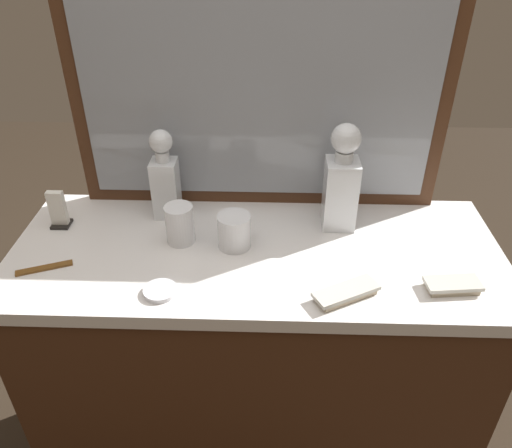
% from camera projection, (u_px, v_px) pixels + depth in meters
% --- Properties ---
extents(ground_plane, '(6.00, 6.00, 0.00)m').
position_uv_depth(ground_plane, '(256.00, 444.00, 1.84)').
color(ground_plane, '#2D2319').
extents(dresser, '(1.32, 0.54, 0.88)m').
position_uv_depth(dresser, '(256.00, 361.00, 1.59)').
color(dresser, '#472816').
rests_on(dresser, ground_plane).
extents(dresser_mirror, '(1.05, 0.03, 0.65)m').
position_uv_depth(dresser_mirror, '(259.00, 99.00, 1.38)').
color(dresser_mirror, '#472816').
rests_on(dresser_mirror, dresser).
extents(crystal_decanter_center, '(0.09, 0.09, 0.31)m').
position_uv_depth(crystal_decanter_center, '(341.00, 187.00, 1.38)').
color(crystal_decanter_center, white).
rests_on(crystal_decanter_center, dresser).
extents(crystal_decanter_front, '(0.07, 0.07, 0.27)m').
position_uv_depth(crystal_decanter_front, '(165.00, 183.00, 1.44)').
color(crystal_decanter_front, white).
rests_on(crystal_decanter_front, dresser).
extents(crystal_tumbler_far_right, '(0.09, 0.09, 0.09)m').
position_uv_depth(crystal_tumbler_far_right, '(234.00, 232.00, 1.34)').
color(crystal_tumbler_far_right, white).
rests_on(crystal_tumbler_far_right, dresser).
extents(crystal_tumbler_right, '(0.08, 0.08, 0.11)m').
position_uv_depth(crystal_tumbler_right, '(180.00, 225.00, 1.35)').
color(crystal_tumbler_right, white).
rests_on(crystal_tumbler_right, dresser).
extents(silver_brush_left, '(0.14, 0.07, 0.02)m').
position_uv_depth(silver_brush_left, '(452.00, 285.00, 1.21)').
color(silver_brush_left, '#B7A88C').
rests_on(silver_brush_left, dresser).
extents(silver_brush_front, '(0.17, 0.13, 0.02)m').
position_uv_depth(silver_brush_front, '(346.00, 293.00, 1.18)').
color(silver_brush_front, '#B7A88C').
rests_on(silver_brush_front, dresser).
extents(porcelain_dish, '(0.08, 0.08, 0.01)m').
position_uv_depth(porcelain_dish, '(160.00, 291.00, 1.20)').
color(porcelain_dish, silver).
rests_on(porcelain_dish, dresser).
extents(tortoiseshell_comb, '(0.14, 0.07, 0.01)m').
position_uv_depth(tortoiseshell_comb, '(44.00, 268.00, 1.28)').
color(tortoiseshell_comb, brown).
rests_on(tortoiseshell_comb, dresser).
extents(napkin_holder, '(0.05, 0.05, 0.11)m').
position_uv_depth(napkin_holder, '(58.00, 212.00, 1.42)').
color(napkin_holder, black).
rests_on(napkin_holder, dresser).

